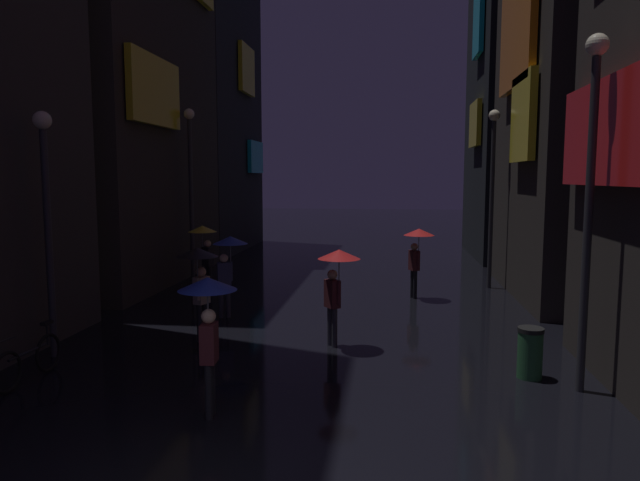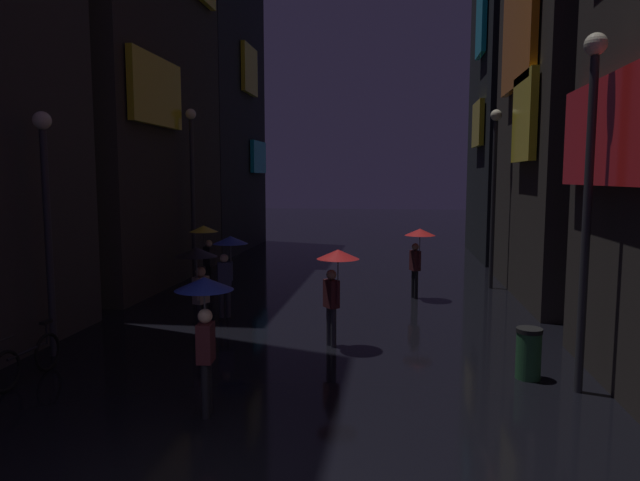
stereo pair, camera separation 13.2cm
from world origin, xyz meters
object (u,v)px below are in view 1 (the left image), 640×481
Objects in this scene: pedestrian_midstreet_left_blue at (228,254)px; streetlamp_left_far at (191,176)px; pedestrian_near_crossing_red at (337,270)px; streetlamp_right_near at (591,175)px; streetlamp_right_far at (492,178)px; streetlamp_left_near at (47,203)px; trash_bin at (530,353)px; pedestrian_foreground_left_red at (417,244)px; pedestrian_midstreet_centre_black at (199,268)px; pedestrian_far_right_yellow at (204,240)px; pedestrian_foreground_right_blue at (208,307)px; bicycle_parked_at_storefront at (29,360)px.

pedestrian_midstreet_left_blue is 5.65m from streetlamp_left_far.
streetlamp_right_near is at bearing -24.63° from pedestrian_near_crossing_red.
streetlamp_right_far is at bearing 1.84° from streetlamp_left_far.
streetlamp_right_far is 13.16m from streetlamp_left_near.
streetlamp_right_far is 9.20m from trash_bin.
streetlamp_right_far reaches higher than pedestrian_foreground_left_red.
pedestrian_foreground_left_red is (4.93, 5.20, 0.00)m from pedestrian_midstreet_centre_black.
pedestrian_far_right_yellow is at bearing 131.38° from pedestrian_near_crossing_red.
streetlamp_right_far is at bearing 44.41° from pedestrian_midstreet_centre_black.
pedestrian_foreground_right_blue is 9.51m from pedestrian_foreground_left_red.
streetlamp_right_far reaches higher than pedestrian_foreground_right_blue.
pedestrian_midstreet_centre_black is 0.43× the size of streetlamp_left_near.
streetlamp_left_far is 13.37m from streetlamp_right_near.
bicycle_parked_at_storefront is (-5.24, -2.73, -1.28)m from pedestrian_near_crossing_red.
pedestrian_near_crossing_red is 0.43× the size of streetlamp_left_near.
streetlamp_left_near is (0.00, -8.22, -0.55)m from streetlamp_left_far.
pedestrian_midstreet_left_blue is at bearing 90.23° from pedestrian_midstreet_centre_black.
pedestrian_foreground_left_red is 1.16× the size of bicycle_parked_at_storefront.
pedestrian_foreground_left_red is 10.08m from streetlamp_left_near.
bicycle_parked_at_storefront reaches higher than trash_bin.
pedestrian_foreground_right_blue is 1.00× the size of pedestrian_midstreet_left_blue.
pedestrian_near_crossing_red and pedestrian_far_right_yellow have the same top height.
streetlamp_left_far reaches higher than streetlamp_right_near.
streetlamp_right_near is (7.38, -4.28, 1.99)m from pedestrian_midstreet_left_blue.
pedestrian_midstreet_centre_black and pedestrian_far_right_yellow have the same top height.
pedestrian_foreground_left_red is 0.36× the size of streetlamp_right_near.
trash_bin is (5.27, 2.23, -1.20)m from pedestrian_foreground_right_blue.
streetlamp_right_near reaches higher than pedestrian_near_crossing_red.
pedestrian_midstreet_left_blue is 5.72m from pedestrian_foreground_left_red.
pedestrian_near_crossing_red is 3.02m from pedestrian_midstreet_centre_black.
pedestrian_foreground_right_blue and pedestrian_midstreet_centre_black have the same top height.
pedestrian_far_right_yellow is (-4.69, 5.32, 0.00)m from pedestrian_near_crossing_red.
pedestrian_foreground_right_blue is 1.16× the size of bicycle_parked_at_storefront.
pedestrian_near_crossing_red is at bearing 27.47° from bicycle_parked_at_storefront.
streetlamp_left_near is (-10.00, -8.54, -0.47)m from streetlamp_right_far.
streetlamp_right_near is at bearing -41.58° from streetlamp_left_far.
pedestrian_near_crossing_red is 1.16× the size of bicycle_parked_at_storefront.
pedestrian_near_crossing_red is 1.00× the size of pedestrian_midstreet_centre_black.
bicycle_parked_at_storefront is at bearing -93.92° from pedestrian_far_right_yellow.
pedestrian_near_crossing_red is 6.05m from bicycle_parked_at_storefront.
pedestrian_near_crossing_red is 5.98m from streetlamp_left_near.
pedestrian_foreground_right_blue is at bearing -29.93° from streetlamp_left_near.
pedestrian_foreground_right_blue is 0.36× the size of streetlamp_right_near.
pedestrian_midstreet_left_blue is 2.28× the size of trash_bin.
streetlamp_left_near reaches higher than pedestrian_foreground_left_red.
pedestrian_far_right_yellow is at bearing 81.87° from streetlamp_left_near.
streetlamp_left_far is (-2.62, 6.91, 2.00)m from pedestrian_midstreet_centre_black.
bicycle_parked_at_storefront is 10.17m from streetlamp_right_near.
streetlamp_left_near is at bearing -166.61° from pedestrian_near_crossing_red.
pedestrian_foreground_right_blue is 1.00× the size of pedestrian_midstreet_centre_black.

